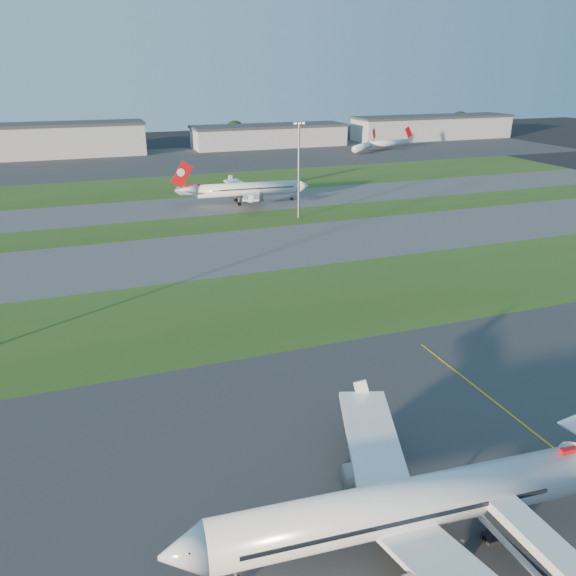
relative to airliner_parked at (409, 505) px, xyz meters
name	(u,v)px	position (x,y,z in m)	size (l,w,h in m)	color
ground	(542,481)	(17.40, 2.52, -4.57)	(700.00, 700.00, 0.00)	black
apron_near	(542,481)	(17.40, 2.52, -4.56)	(300.00, 70.00, 0.01)	#333335
grass_strip_a	(332,297)	(17.40, 54.52, -4.56)	(300.00, 34.00, 0.01)	#314F1A
taxiway_a	(274,246)	(17.40, 87.52, -4.56)	(300.00, 32.00, 0.01)	#515154
grass_strip_b	(244,221)	(17.40, 112.52, -4.56)	(300.00, 18.00, 0.01)	#314F1A
taxiway_b	(225,204)	(17.40, 134.52, -4.56)	(300.00, 26.00, 0.01)	#515154
grass_strip_c	(202,184)	(17.40, 167.52, -4.56)	(300.00, 40.00, 0.01)	#314F1A
apron_far	(175,160)	(17.40, 227.52, -4.56)	(400.00, 80.00, 0.01)	#333335
airliner_parked	(409,505)	(0.00, 0.00, 0.00)	(41.70, 35.28, 13.01)	white
airliner_taxiing	(248,189)	(24.36, 132.93, -0.28)	(39.10, 33.08, 12.20)	white
mini_jet_near	(365,146)	(108.76, 219.31, -1.29)	(22.33, 20.53, 9.48)	white
mini_jet_far	(388,143)	(125.34, 225.22, -1.29)	(28.46, 7.67, 9.48)	white
light_mast_centre	(299,164)	(32.40, 110.52, 10.24)	(3.20, 0.70, 25.80)	gray
hangar_west	(67,139)	(-27.60, 257.52, 3.07)	(71.40, 23.00, 15.20)	#ABAFB3
hangar_east	(270,136)	(72.40, 257.52, 1.07)	(81.60, 23.00, 11.20)	#ABAFB3
hangar_far_east	(432,127)	(172.40, 257.52, 2.07)	(96.90, 23.00, 13.20)	#ABAFB3
tree_mid_west	(120,139)	(-2.60, 268.52, 1.27)	(9.90, 9.90, 10.80)	black
tree_mid_east	(235,132)	(57.40, 271.52, 2.24)	(11.55, 11.55, 12.60)	black
tree_east	(361,128)	(132.40, 269.52, 1.59)	(10.45, 10.45, 11.40)	black
tree_far_east	(459,122)	(202.40, 273.52, 2.90)	(12.65, 12.65, 13.80)	black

